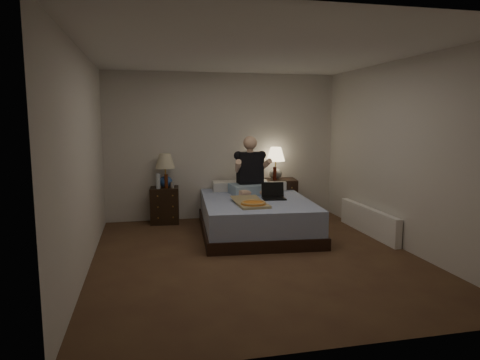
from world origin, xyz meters
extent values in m
cube|color=brown|center=(0.00, 0.00, 0.00)|extent=(4.00, 4.50, 0.00)
cube|color=white|center=(0.00, 0.00, 2.50)|extent=(4.00, 4.50, 0.00)
cube|color=beige|center=(0.00, 2.25, 1.25)|extent=(4.00, 0.00, 2.50)
cube|color=beige|center=(0.00, -2.25, 1.25)|extent=(4.00, 0.00, 2.50)
cube|color=beige|center=(-2.00, 0.00, 1.25)|extent=(0.00, 4.50, 2.50)
cube|color=beige|center=(2.00, 0.00, 1.25)|extent=(0.00, 4.50, 2.50)
cube|color=#617DC2|center=(0.30, 1.12, 0.26)|extent=(1.73, 2.21, 0.52)
cube|color=black|center=(-1.03, 2.05, 0.30)|extent=(0.49, 0.45, 0.60)
cube|color=black|center=(0.98, 2.03, 0.34)|extent=(0.58, 0.54, 0.68)
cylinder|color=silver|center=(-1.13, 1.93, 0.72)|extent=(0.07, 0.07, 0.25)
cylinder|color=beige|center=(-0.91, 1.97, 0.65)|extent=(0.07, 0.07, 0.10)
cylinder|color=#4E1F0B|center=(-1.00, 1.95, 0.71)|extent=(0.06, 0.06, 0.23)
cylinder|color=#4F160B|center=(0.84, 1.92, 0.79)|extent=(0.06, 0.06, 0.23)
cube|color=white|center=(1.93, 0.67, 0.20)|extent=(0.10, 1.60, 0.40)
camera|label=1|loc=(-1.32, -5.04, 1.72)|focal=32.00mm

